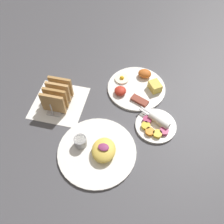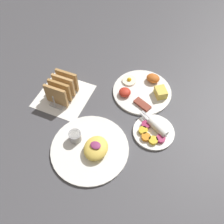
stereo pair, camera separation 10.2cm
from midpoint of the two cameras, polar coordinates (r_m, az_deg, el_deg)
ground_plane at (r=1.04m, az=2.00°, el=-1.36°), size 3.00×3.00×0.00m
napkin_flat at (r=1.12m, az=-8.41°, el=3.51°), size 0.22×0.22×0.00m
plate_breakfast at (r=1.13m, az=9.66°, el=4.75°), size 0.26×0.26×0.05m
plate_condiments at (r=1.01m, az=12.31°, el=-4.67°), size 0.17×0.17×0.04m
plate_foreground at (r=0.95m, az=-1.91°, el=-8.37°), size 0.30×0.30×0.06m
toast_rack at (r=1.08m, az=-8.73°, el=5.18°), size 0.10×0.15×0.10m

